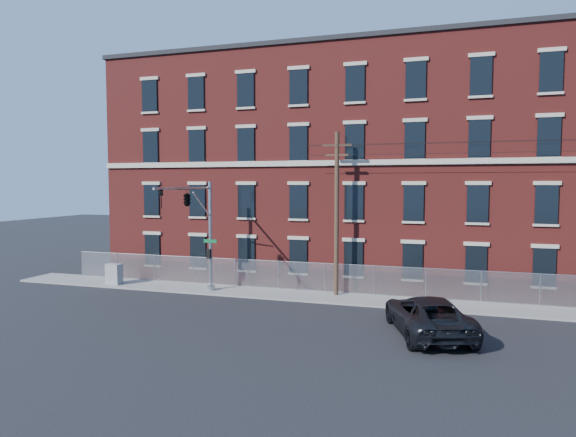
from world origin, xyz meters
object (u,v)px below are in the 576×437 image
(utility_pole_near, at_px, (337,211))
(utility_cabinet, at_px, (114,274))
(traffic_signal_mast, at_px, (193,211))
(pickup_truck, at_px, (428,315))

(utility_pole_near, distance_m, utility_cabinet, 15.90)
(traffic_signal_mast, distance_m, utility_cabinet, 8.77)
(traffic_signal_mast, height_order, pickup_truck, traffic_signal_mast)
(utility_pole_near, xyz_separation_m, utility_cabinet, (-15.19, -1.31, -4.52))
(traffic_signal_mast, bearing_deg, utility_cabinet, 163.68)
(utility_cabinet, bearing_deg, utility_pole_near, 13.60)
(traffic_signal_mast, relative_size, utility_cabinet, 5.02)
(traffic_signal_mast, xyz_separation_m, utility_pole_near, (8.00, 3.42, -0.05))
(utility_pole_near, distance_m, pickup_truck, 9.60)
(traffic_signal_mast, xyz_separation_m, pickup_truck, (13.64, -2.96, -4.49))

